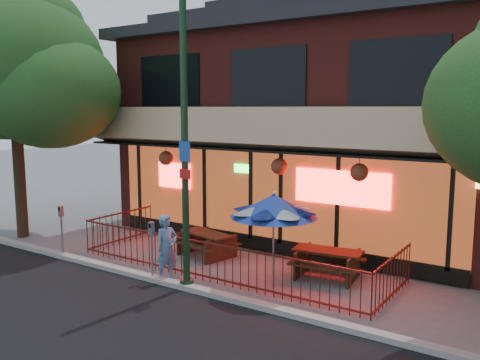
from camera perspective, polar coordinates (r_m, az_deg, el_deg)
The scene contains 12 objects.
ground at distance 12.45m, azimuth -4.78°, elevation -11.42°, with size 80.00×80.00×0.00m, color gray.
curb at distance 12.06m, azimuth -6.30°, elevation -11.78°, with size 80.00×0.25×0.12m, color #999993.
restaurant_building at distance 17.84m, azimuth 9.60°, elevation 7.90°, with size 12.96×9.49×8.05m.
patio_fence at distance 12.63m, azimuth -3.38°, elevation -8.10°, with size 8.44×2.62×1.00m.
street_light at distance 11.47m, azimuth -6.21°, elevation 3.03°, with size 0.43×0.32×7.00m.
street_tree_left at distance 17.68m, azimuth -23.89°, elevation 12.35°, with size 5.60×5.60×8.05m.
picnic_table_left at distance 14.42m, azimuth -3.77°, elevation -6.81°, with size 1.83×1.55×0.68m.
picnic_table_right at distance 12.79m, azimuth 9.80°, elevation -8.78°, with size 1.82×1.49×0.71m.
patio_umbrella at distance 11.57m, azimuth 3.80°, elevation -2.91°, with size 2.00×1.99×2.28m.
pedestrian at distance 12.44m, azimuth -8.23°, elevation -7.56°, with size 0.59×0.39×1.63m, color #547BA9.
parking_meter_near at distance 12.45m, azimuth -9.89°, elevation -6.76°, with size 0.14×0.12×1.45m.
parking_meter_far at distance 15.10m, azimuth -19.42°, elevation -4.50°, with size 0.14×0.12×1.45m.
Camera 1 is at (7.36, -9.14, 4.16)m, focal length 38.00 mm.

